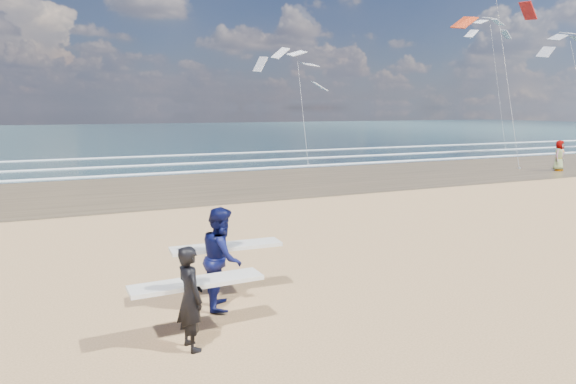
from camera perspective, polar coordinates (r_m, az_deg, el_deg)
name	(u,v)px	position (r m, az deg, el deg)	size (l,w,h in m)	color
wet_sand_strip	(447,169)	(33.93, 17.21, 2.47)	(220.00, 12.00, 0.01)	#473B26
ocean	(212,132)	(82.44, -8.47, 6.58)	(220.00, 100.00, 0.02)	#182D34
foam_breakers	(361,155)	(41.99, 8.09, 4.10)	(220.00, 11.70, 0.05)	white
surfer_near	(191,295)	(8.45, -10.70, -11.22)	(2.22, 0.99, 1.69)	black
surfer_far	(222,257)	(9.99, -7.32, -7.17)	(2.22, 1.23, 1.96)	#0B0F3F
beachgoer_0	(559,156)	(35.51, 27.90, 3.60)	(0.91, 0.59, 1.86)	#494136
kite_0	(503,48)	(37.86, 22.76, 14.57)	(6.93, 4.86, 13.22)	slate
kite_1	(301,91)	(36.96, 1.41, 11.13)	(5.89, 4.75, 8.88)	slate
kite_5	(496,71)	(54.93, 22.11, 12.31)	(5.41, 4.69, 13.64)	slate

